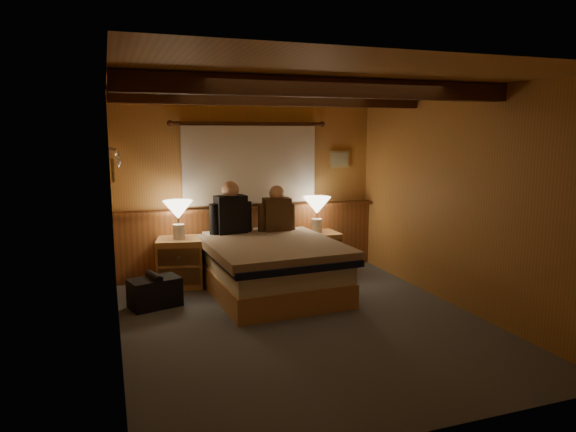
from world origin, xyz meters
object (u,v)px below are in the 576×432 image
person_right (277,212)px  lamp_right (317,208)px  bed (271,266)px  nightstand_left (181,262)px  nightstand_right (320,252)px  lamp_left (178,212)px  person_left (231,212)px  duffel_bag (155,292)px

person_right → lamp_right: bearing=12.8°
bed → lamp_right: size_ratio=3.96×
nightstand_left → nightstand_right: size_ratio=1.16×
nightstand_right → lamp_left: (-1.94, -0.04, 0.67)m
nightstand_left → person_left: 0.90m
person_right → duffel_bag: (-1.66, -0.65, -0.72)m
duffel_bag → nightstand_left: bearing=45.5°
bed → person_left: person_left is taller
person_left → lamp_left: bearing=171.0°
bed → nightstand_left: bed is taller
lamp_right → duffel_bag: bearing=-161.4°
bed → person_right: person_right is taller
nightstand_right → lamp_right: size_ratio=1.13×
person_left → bed: bearing=-71.5°
bed → duffel_bag: size_ratio=3.21×
person_left → nightstand_left: bearing=169.3°
nightstand_left → lamp_left: bearing=-108.7°
lamp_left → lamp_right: lamp_left is taller
lamp_left → lamp_right: (1.91, 0.07, -0.04)m
person_left → person_right: (0.61, -0.04, -0.03)m
nightstand_left → nightstand_right: (1.93, 0.02, -0.03)m
nightstand_right → duffel_bag: 2.43m
nightstand_left → lamp_right: bearing=13.6°
lamp_left → person_right: (1.28, -0.05, -0.06)m
bed → nightstand_right: 1.18m
bed → person_right: 0.88m
lamp_left → bed: bearing=-33.7°
lamp_right → duffel_bag: size_ratio=0.81×
nightstand_right → person_left: bearing=-179.5°
duffel_bag → lamp_left: bearing=45.6°
bed → lamp_left: size_ratio=4.09×
bed → lamp_right: lamp_right is taller
nightstand_right → person_right: 0.91m
lamp_left → person_right: bearing=-2.2°
bed → lamp_left: lamp_left is taller
lamp_left → person_right: 1.28m
nightstand_left → bed: bearing=-22.8°
duffel_bag → person_right: bearing=5.3°
bed → nightstand_left: size_ratio=3.02×
nightstand_left → person_right: size_ratio=1.04×
lamp_right → duffel_bag: (-2.28, -0.77, -0.74)m
lamp_right → person_left: bearing=-176.3°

